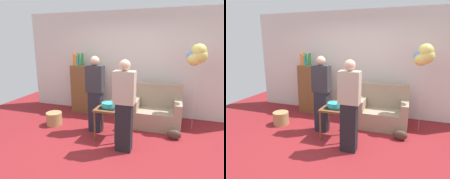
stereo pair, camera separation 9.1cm
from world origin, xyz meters
The scene contains 11 objects.
ground_plane centered at (0.00, 0.00, 0.00)m, with size 8.00×8.00×0.00m, color maroon.
wall_back centered at (0.00, 2.05, 1.35)m, with size 6.00×0.10×2.70m, color silver.
couch centered at (0.76, 1.32, 0.34)m, with size 1.10×0.70×0.96m.
bookshelf centered at (-1.15, 1.68, 0.68)m, with size 0.80×0.36×1.62m.
side_table centered at (-0.11, 0.43, 0.54)m, with size 0.48×0.48×0.63m.
birthday_cake centered at (-0.11, 0.43, 0.68)m, with size 0.32×0.32×0.17m.
person_blowing_candles centered at (-0.46, 0.65, 0.83)m, with size 0.36×0.22×1.63m.
person_holding_cake centered at (0.32, 0.05, 0.83)m, with size 0.36×0.22×1.63m.
wicker_basket centered at (-1.52, 0.64, 0.15)m, with size 0.36×0.36×0.30m, color #A88451.
handbag centered at (1.18, 0.74, 0.10)m, with size 0.28×0.14×0.20m, color #473328.
balloon_bunch centered at (1.52, 1.40, 1.64)m, with size 0.42×0.33×1.88m.
Camera 2 is at (1.18, -3.04, 1.90)m, focal length 31.44 mm.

